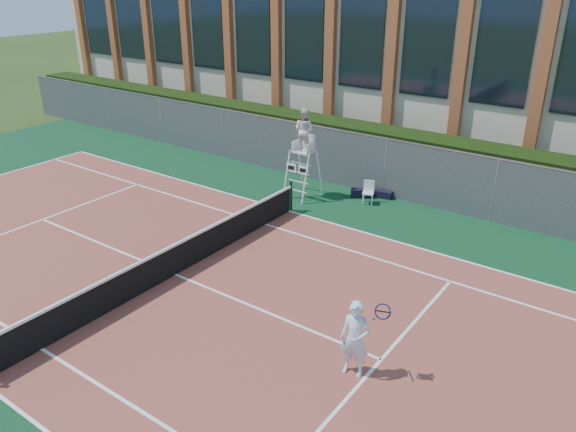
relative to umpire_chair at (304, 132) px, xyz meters
The scene contains 12 objects.
ground 7.47m from the umpire_chair, 86.38° to the right, with size 120.00×120.00×0.00m, color #233814.
apron 6.54m from the umpire_chair, 85.78° to the right, with size 36.00×20.00×0.01m, color #0C371C.
tennis_court 7.47m from the umpire_chair, 86.38° to the right, with size 23.77×10.97×0.02m, color brown.
tennis_net 7.31m from the umpire_chair, 86.38° to the right, with size 0.10×11.30×1.10m.
fence 2.26m from the umpire_chair, 75.75° to the left, with size 40.00×0.06×2.20m, color #595E60, non-canonical shape.
hedge 3.28m from the umpire_chair, 81.42° to the left, with size 40.00×1.40×2.20m, color black.
building 11.04m from the umpire_chair, 87.66° to the left, with size 45.00×10.60×8.22m.
umpire_chair is the anchor object (origin of this frame).
plastic_chair 3.12m from the umpire_chair, 18.63° to the left, with size 0.51×0.51×0.84m.
sports_bag_near 3.14m from the umpire_chair, 30.72° to the left, with size 0.76×0.30×0.32m, color black.
sports_bag_far 3.77m from the umpire_chair, 31.48° to the left, with size 0.67×0.29×0.27m, color black.
tennis_player 10.29m from the umpire_chair, 49.85° to the right, with size 1.00×0.71×1.74m.
Camera 1 is at (10.53, -9.26, 7.90)m, focal length 35.00 mm.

